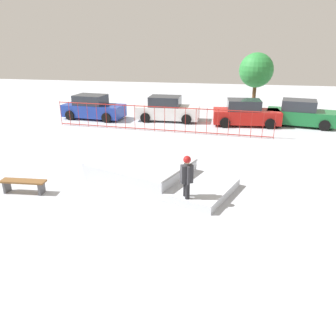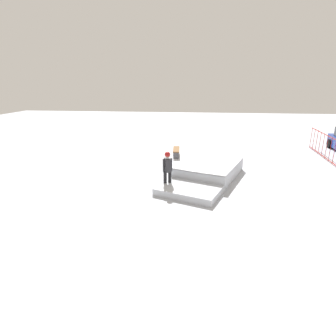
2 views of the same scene
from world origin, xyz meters
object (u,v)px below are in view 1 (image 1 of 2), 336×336
Objects in this scene: parked_car_red at (246,114)px; parked_car_blue at (93,108)px; skate_ramp at (150,173)px; parked_car_white at (167,110)px; skater at (187,177)px; skateboard at (187,202)px; park_bench at (24,184)px; distant_tree at (256,70)px; parked_car_green at (300,114)px.

parked_car_blue is at bearing 175.43° from parked_car_red.
parked_car_red is at bearing 6.14° from parked_car_blue.
parked_car_white reaches higher than skate_ramp.
skater is 2.09× the size of skateboard.
skater is at bearing -26.91° from skate_ramp.
skater is at bearing -76.77° from parked_car_white.
park_bench is (-4.16, -1.85, 0.04)m from skate_ramp.
parked_car_white is at bearing 117.43° from skate_ramp.
parked_car_white is (5.08, 0.34, 0.00)m from parked_car_blue.
skate_ramp is 14.23m from distant_tree.
skate_ramp is 1.42× the size of parked_car_red.
parked_car_red reaches higher than skateboard.
skate_ramp is at bearing -115.99° from parked_car_red.
parked_car_blue is at bearing 100.28° from park_bench.
skate_ramp is 1.40× the size of distant_tree.
skateboard is 0.20× the size of parked_car_red.
skate_ramp is at bearing 108.33° from skater.
skate_ramp is at bearing -51.00° from parked_car_blue.
parked_car_red is at bearing 54.84° from skater.
distant_tree is (10.80, 3.41, 2.33)m from parked_car_blue.
distant_tree is (8.69, 15.06, 2.70)m from park_bench.
parked_car_red is at bearing 89.03° from skate_ramp.
parked_car_green is (5.62, 12.00, -0.28)m from skater.
parked_car_white is (2.96, 11.99, 0.37)m from park_bench.
parked_car_blue reaches higher than skateboard.
parked_car_green reaches higher than skateboard.
skater is at bearing -105.41° from parked_car_red.
skater is 0.94m from skateboard.
parked_car_green is 4.65m from distant_tree.
skate_ramp is 3.46× the size of skater.
parked_car_white is 8.44m from parked_car_green.
park_bench is at bearing 169.38° from skateboard.
distant_tree reaches higher than parked_car_white.
parked_car_blue is at bearing 143.31° from skate_ramp.
park_bench is 0.38× the size of parked_car_blue.
skate_ramp is at bearing -83.33° from parked_car_white.
parked_car_green reaches higher than skate_ramp.
distant_tree is at bearing 66.83° from skateboard.
skater is (1.62, -1.77, 0.69)m from skate_ramp.
parked_car_red is at bearing -162.18° from parked_car_green.
parked_car_blue is 0.98× the size of parked_car_green.
park_bench is at bearing -135.36° from skate_ramp.
distant_tree is (2.89, 14.90, 2.98)m from skateboard.
skater is 1.06× the size of park_bench.
skater is 13.26m from parked_car_green.
park_bench is at bearing -123.47° from parked_car_green.
skater is 0.42× the size of parked_car_white.
skateboard is at bearing -100.98° from distant_tree.
skateboard is 13.97m from parked_car_blue.
skate_ramp is 3.68× the size of park_bench.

